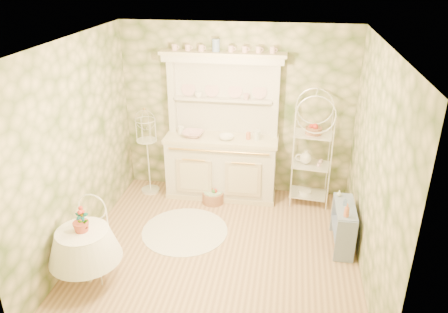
# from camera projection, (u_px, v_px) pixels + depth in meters

# --- Properties ---
(floor) EXTENTS (3.60, 3.60, 0.00)m
(floor) POSITION_uv_depth(u_px,v_px,m) (218.00, 251.00, 5.76)
(floor) COLOR tan
(floor) RESTS_ON ground
(ceiling) EXTENTS (3.60, 3.60, 0.00)m
(ceiling) POSITION_uv_depth(u_px,v_px,m) (217.00, 43.00, 4.65)
(ceiling) COLOR white
(ceiling) RESTS_ON floor
(wall_left) EXTENTS (3.60, 3.60, 0.00)m
(wall_left) POSITION_uv_depth(u_px,v_px,m) (76.00, 149.00, 5.45)
(wall_left) COLOR beige
(wall_left) RESTS_ON floor
(wall_right) EXTENTS (3.60, 3.60, 0.00)m
(wall_right) POSITION_uv_depth(u_px,v_px,m) (374.00, 168.00, 4.95)
(wall_right) COLOR beige
(wall_right) RESTS_ON floor
(wall_back) EXTENTS (3.60, 3.60, 0.00)m
(wall_back) POSITION_uv_depth(u_px,v_px,m) (237.00, 111.00, 6.82)
(wall_back) COLOR beige
(wall_back) RESTS_ON floor
(wall_front) EXTENTS (3.60, 3.60, 0.00)m
(wall_front) POSITION_uv_depth(u_px,v_px,m) (181.00, 248.00, 3.58)
(wall_front) COLOR beige
(wall_front) RESTS_ON floor
(kitchen_dresser) EXTENTS (1.87, 0.61, 2.29)m
(kitchen_dresser) POSITION_uv_depth(u_px,v_px,m) (221.00, 129.00, 6.68)
(kitchen_dresser) COLOR silver
(kitchen_dresser) RESTS_ON floor
(bakers_rack) EXTENTS (0.62, 0.48, 1.85)m
(bakers_rack) POSITION_uv_depth(u_px,v_px,m) (312.00, 148.00, 6.55)
(bakers_rack) COLOR white
(bakers_rack) RESTS_ON floor
(side_shelf) EXTENTS (0.34, 0.76, 0.64)m
(side_shelf) POSITION_uv_depth(u_px,v_px,m) (343.00, 225.00, 5.74)
(side_shelf) COLOR #8395BC
(side_shelf) RESTS_ON floor
(round_table) EXTENTS (0.68, 0.68, 0.61)m
(round_table) POSITION_uv_depth(u_px,v_px,m) (87.00, 260.00, 5.10)
(round_table) COLOR white
(round_table) RESTS_ON floor
(cafe_chair) EXTENTS (0.35, 0.35, 0.75)m
(cafe_chair) POSITION_uv_depth(u_px,v_px,m) (91.00, 249.00, 5.18)
(cafe_chair) COLOR white
(cafe_chair) RESTS_ON floor
(birdcage_stand) EXTENTS (0.34, 0.34, 1.38)m
(birdcage_stand) POSITION_uv_depth(u_px,v_px,m) (148.00, 153.00, 6.97)
(birdcage_stand) COLOR white
(birdcage_stand) RESTS_ON floor
(floor_basket) EXTENTS (0.51, 0.51, 0.25)m
(floor_basket) POSITION_uv_depth(u_px,v_px,m) (213.00, 195.00, 6.87)
(floor_basket) COLOR #A26E51
(floor_basket) RESTS_ON floor
(lace_rug) EXTENTS (1.31, 1.31, 0.01)m
(lace_rug) POSITION_uv_depth(u_px,v_px,m) (185.00, 231.00, 6.18)
(lace_rug) COLOR white
(lace_rug) RESTS_ON floor
(bowl_floral) EXTENTS (0.35, 0.35, 0.08)m
(bowl_floral) POSITION_uv_depth(u_px,v_px,m) (193.00, 136.00, 6.76)
(bowl_floral) COLOR white
(bowl_floral) RESTS_ON kitchen_dresser
(bowl_white) EXTENTS (0.30, 0.30, 0.07)m
(bowl_white) POSITION_uv_depth(u_px,v_px,m) (226.00, 139.00, 6.65)
(bowl_white) COLOR white
(bowl_white) RESTS_ON kitchen_dresser
(cup_left) EXTENTS (0.12, 0.12, 0.09)m
(cup_left) POSITION_uv_depth(u_px,v_px,m) (198.00, 95.00, 6.69)
(cup_left) COLOR white
(cup_left) RESTS_ON kitchen_dresser
(cup_right) EXTENTS (0.12, 0.12, 0.09)m
(cup_right) POSITION_uv_depth(u_px,v_px,m) (246.00, 98.00, 6.58)
(cup_right) COLOR white
(cup_right) RESTS_ON kitchen_dresser
(potted_geranium) EXTENTS (0.16, 0.13, 0.28)m
(potted_geranium) POSITION_uv_depth(u_px,v_px,m) (83.00, 222.00, 4.86)
(potted_geranium) COLOR #3F7238
(potted_geranium) RESTS_ON round_table
(bottle_amber) EXTENTS (0.09, 0.09, 0.18)m
(bottle_amber) POSITION_uv_depth(u_px,v_px,m) (347.00, 212.00, 5.36)
(bottle_amber) COLOR #D0744C
(bottle_amber) RESTS_ON side_shelf
(bottle_blue) EXTENTS (0.06, 0.06, 0.11)m
(bottle_blue) POSITION_uv_depth(u_px,v_px,m) (345.00, 202.00, 5.63)
(bottle_blue) COLOR #738DBE
(bottle_blue) RESTS_ON side_shelf
(bottle_glass) EXTENTS (0.07, 0.07, 0.09)m
(bottle_glass) POSITION_uv_depth(u_px,v_px,m) (339.00, 194.00, 5.84)
(bottle_glass) COLOR silver
(bottle_glass) RESTS_ON side_shelf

